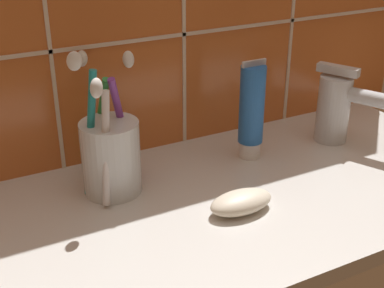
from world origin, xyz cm
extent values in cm
cube|color=silver|center=(0.00, 0.00, 1.00)|extent=(72.71, 33.77, 2.00)
cube|color=beige|center=(0.00, 16.28, 18.02)|extent=(82.71, 0.24, 0.50)
cube|color=beige|center=(-16.36, 16.28, 23.71)|extent=(0.50, 0.24, 47.42)
cylinder|color=silver|center=(-12.49, 7.65, 6.58)|extent=(7.12, 7.12, 9.15)
cylinder|color=purple|center=(-10.24, 9.14, 9.39)|extent=(4.34, 3.98, 14.23)
ellipsoid|color=white|center=(-8.46, 10.71, 17.43)|extent=(2.54, 2.46, 2.59)
cylinder|color=green|center=(-12.38, 11.87, 9.19)|extent=(1.91, 6.54, 13.92)
ellipsoid|color=white|center=(-12.89, 15.07, 16.99)|extent=(1.66, 2.58, 2.68)
cylinder|color=teal|center=(-14.81, 7.51, 10.16)|extent=(2.83, 1.68, 15.63)
ellipsoid|color=white|center=(-15.78, 7.82, 19.02)|extent=(2.24, 1.83, 2.38)
cylinder|color=white|center=(-13.85, 5.11, 9.12)|extent=(2.71, 2.99, 13.59)
ellipsoid|color=white|center=(-14.69, 4.10, 16.92)|extent=(2.30, 2.39, 2.45)
cylinder|color=white|center=(7.60, 7.65, 3.18)|extent=(2.89, 2.89, 2.36)
cylinder|color=blue|center=(7.60, 7.65, 9.73)|extent=(3.40, 3.40, 10.75)
cube|color=silver|center=(7.60, 7.65, 15.51)|extent=(3.57, 0.36, 0.80)
cylinder|color=silver|center=(21.29, 6.73, 6.91)|extent=(4.77, 4.77, 9.83)
cylinder|color=silver|center=(23.18, 2.93, 9.67)|extent=(5.69, 8.56, 2.15)
cube|color=silver|center=(21.29, 6.73, 12.83)|extent=(3.92, 6.00, 1.20)
ellipsoid|color=silver|center=(-0.98, -3.72, 3.20)|extent=(7.88, 4.20, 2.41)
camera|label=1|loc=(-30.39, -47.75, 36.05)|focal=50.00mm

